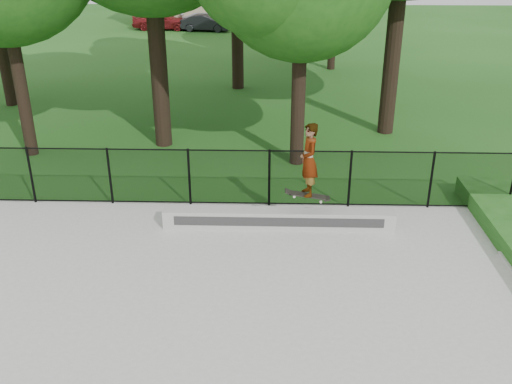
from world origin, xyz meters
TOP-DOWN VIEW (x-y plane):
  - ground at (0.00, 0.00)m, footprint 100.00×100.00m
  - concrete_slab at (0.00, 0.00)m, footprint 14.00×12.00m
  - grind_ledge at (2.23, 4.70)m, footprint 5.38×0.40m
  - car_a at (-5.94, 34.45)m, footprint 4.01×1.76m
  - car_b at (-2.69, 33.85)m, footprint 3.22×1.61m
  - car_c at (-2.68, 35.33)m, footprint 3.58×1.62m
  - skater_airborne at (2.87, 4.51)m, footprint 0.84×0.67m
  - chainlink_fence at (0.00, 5.90)m, footprint 16.06×0.06m

SIDE VIEW (x-z plane):
  - ground at x=0.00m, z-range 0.00..0.00m
  - concrete_slab at x=0.00m, z-range 0.00..0.06m
  - grind_ledge at x=2.23m, z-range 0.06..0.51m
  - car_c at x=-2.68m, z-range 0.00..1.12m
  - car_b at x=-2.69m, z-range 0.00..1.12m
  - car_a at x=-5.94m, z-range 0.00..1.35m
  - chainlink_fence at x=0.00m, z-range 0.06..1.56m
  - skater_airborne at x=2.87m, z-range 0.91..2.72m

